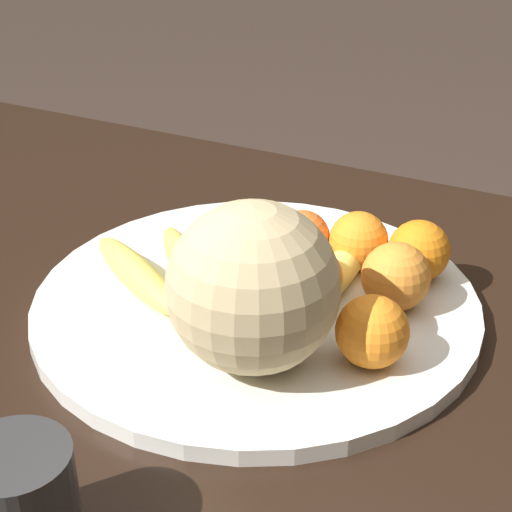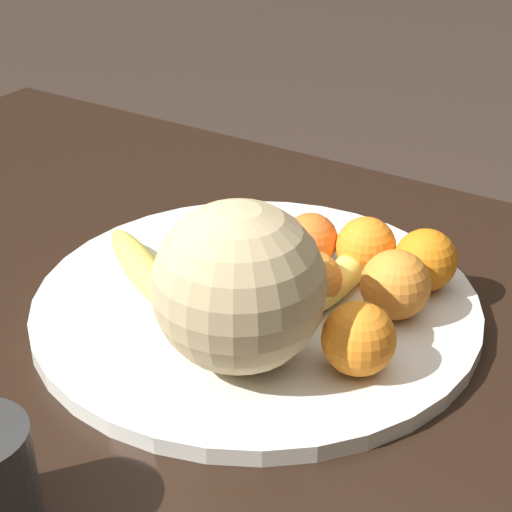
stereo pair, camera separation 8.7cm
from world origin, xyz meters
name	(u,v)px [view 2 (the right image)]	position (x,y,z in m)	size (l,w,h in m)	color
kitchen_table	(212,408)	(0.00, 0.00, 0.67)	(1.46, 0.92, 0.77)	black
fruit_bowl	(256,304)	(-0.02, -0.05, 0.78)	(0.47, 0.47, 0.02)	silver
melon	(239,287)	(-0.07, 0.04, 0.87)	(0.16, 0.16, 0.16)	tan
banana_bunch	(243,267)	(0.01, -0.08, 0.81)	(0.30, 0.27, 0.03)	#473819
orange_front_left	(311,240)	(-0.03, -0.15, 0.82)	(0.06, 0.06, 0.06)	orange
orange_front_right	(395,285)	(-0.16, -0.10, 0.82)	(0.07, 0.07, 0.07)	orange
orange_mid_center	(366,247)	(-0.09, -0.16, 0.82)	(0.07, 0.07, 0.07)	orange
orange_back_left	(359,338)	(-0.17, 0.00, 0.82)	(0.07, 0.07, 0.07)	orange
orange_back_right	(425,260)	(-0.16, -0.17, 0.82)	(0.07, 0.07, 0.07)	orange
orange_top_small	(314,280)	(-0.08, -0.08, 0.82)	(0.06, 0.06, 0.06)	orange
produce_tag	(318,276)	(-0.06, -0.13, 0.79)	(0.07, 0.04, 0.00)	white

